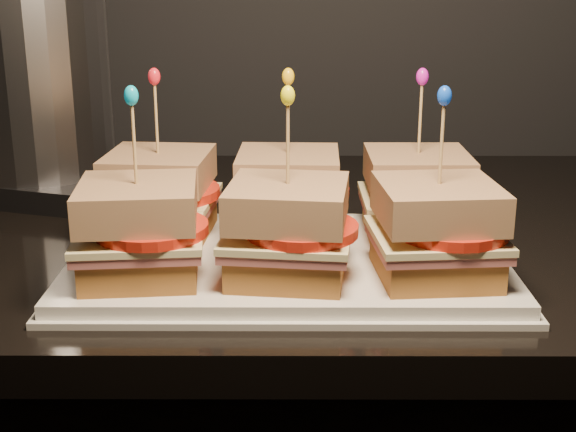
{
  "coord_description": "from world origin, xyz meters",
  "views": [
    {
      "loc": [
        -0.49,
        0.81,
        1.19
      ],
      "look_at": [
        -0.5,
        1.52,
        0.97
      ],
      "focal_mm": 50.0,
      "sensor_mm": 36.0,
      "label": 1
    }
  ],
  "objects": [
    {
      "name": "sandwich_3_tomato",
      "position": [
        -0.61,
        1.46,
        0.98
      ],
      "size": [
        0.1,
        0.1,
        0.01
      ],
      "primitive_type": "cylinder",
      "color": "red",
      "rests_on": "sandwich_3_cheese"
    },
    {
      "name": "appliance_base",
      "position": [
        -0.81,
        1.8,
        0.93
      ],
      "size": [
        0.27,
        0.25,
        0.03
      ],
      "primitive_type": "cube",
      "rotation": [
        0.0,
        0.0,
        -0.31
      ],
      "color": "#262628",
      "rests_on": "granite_slab"
    },
    {
      "name": "sandwich_2_pick",
      "position": [
        -0.37,
        1.58,
        1.05
      ],
      "size": [
        0.0,
        0.0,
        0.09
      ],
      "primitive_type": "cylinder",
      "color": "tan",
      "rests_on": "sandwich_2_bread_top"
    },
    {
      "name": "sandwich_1_cheese",
      "position": [
        -0.5,
        1.58,
        0.97
      ],
      "size": [
        0.11,
        0.11,
        0.01
      ],
      "primitive_type": "cube",
      "rotation": [
        0.0,
        0.0,
        -0.03
      ],
      "color": "beige",
      "rests_on": "sandwich_1_ham"
    },
    {
      "name": "sandwich_0_ham",
      "position": [
        -0.63,
        1.58,
        0.96
      ],
      "size": [
        0.12,
        0.11,
        0.01
      ],
      "primitive_type": "cube",
      "rotation": [
        0.0,
        0.0,
        -0.08
      ],
      "color": "#B1514D",
      "rests_on": "sandwich_0_bread_bot"
    },
    {
      "name": "sandwich_3_cheese",
      "position": [
        -0.63,
        1.46,
        0.97
      ],
      "size": [
        0.12,
        0.12,
        0.01
      ],
      "primitive_type": "cube",
      "rotation": [
        0.0,
        0.0,
        0.1
      ],
      "color": "beige",
      "rests_on": "sandwich_3_ham"
    },
    {
      "name": "sandwich_3_bread_top",
      "position": [
        -0.63,
        1.46,
        1.0
      ],
      "size": [
        0.11,
        0.11,
        0.03
      ],
      "primitive_type": "cube",
      "rotation": [
        0.0,
        0.0,
        0.1
      ],
      "color": "maroon",
      "rests_on": "sandwich_3_tomato"
    },
    {
      "name": "sandwich_5_pick",
      "position": [
        -0.37,
        1.46,
        1.05
      ],
      "size": [
        0.0,
        0.0,
        0.09
      ],
      "primitive_type": "cylinder",
      "color": "tan",
      "rests_on": "sandwich_5_bread_top"
    },
    {
      "name": "sandwich_1_tomato",
      "position": [
        -0.48,
        1.57,
        0.98
      ],
      "size": [
        0.1,
        0.1,
        0.01
      ],
      "primitive_type": "cylinder",
      "color": "red",
      "rests_on": "sandwich_1_cheese"
    },
    {
      "name": "sandwich_3_ham",
      "position": [
        -0.63,
        1.46,
        0.96
      ],
      "size": [
        0.12,
        0.11,
        0.01
      ],
      "primitive_type": "cube",
      "rotation": [
        0.0,
        0.0,
        0.1
      ],
      "color": "#B1514D",
      "rests_on": "sandwich_3_bread_bot"
    },
    {
      "name": "sandwich_2_cheese",
      "position": [
        -0.37,
        1.58,
        0.97
      ],
      "size": [
        0.11,
        0.11,
        0.01
      ],
      "primitive_type": "cube",
      "rotation": [
        0.0,
        0.0,
        0.0
      ],
      "color": "beige",
      "rests_on": "sandwich_2_ham"
    },
    {
      "name": "sandwich_0_bread_top",
      "position": [
        -0.63,
        1.58,
        1.0
      ],
      "size": [
        0.11,
        0.11,
        0.03
      ],
      "primitive_type": "cube",
      "rotation": [
        0.0,
        0.0,
        -0.08
      ],
      "color": "maroon",
      "rests_on": "sandwich_0_tomato"
    },
    {
      "name": "sandwich_1_ham",
      "position": [
        -0.5,
        1.58,
        0.96
      ],
      "size": [
        0.11,
        0.11,
        0.01
      ],
      "primitive_type": "cube",
      "rotation": [
        0.0,
        0.0,
        -0.03
      ],
      "color": "#B1514D",
      "rests_on": "sandwich_1_bread_bot"
    },
    {
      "name": "sandwich_2_bread_top",
      "position": [
        -0.37,
        1.58,
        1.0
      ],
      "size": [
        0.1,
        0.1,
        0.03
      ],
      "primitive_type": "cube",
      "rotation": [
        0.0,
        0.0,
        0.0
      ],
      "color": "maroon",
      "rests_on": "sandwich_2_tomato"
    },
    {
      "name": "sandwich_0_bread_bot",
      "position": [
        -0.63,
        1.58,
        0.95
      ],
      "size": [
        0.11,
        0.11,
        0.03
      ],
      "primitive_type": "cube",
      "rotation": [
        0.0,
        0.0,
        -0.08
      ],
      "color": "brown",
      "rests_on": "platter"
    },
    {
      "name": "sandwich_1_bread_bot",
      "position": [
        -0.5,
        1.58,
        0.95
      ],
      "size": [
        0.1,
        0.1,
        0.03
      ],
      "primitive_type": "cube",
      "rotation": [
        0.0,
        0.0,
        -0.03
      ],
      "color": "brown",
      "rests_on": "platter"
    },
    {
      "name": "sandwich_4_pick",
      "position": [
        -0.5,
        1.46,
        1.05
      ],
      "size": [
        0.0,
        0.0,
        0.09
      ],
      "primitive_type": "cylinder",
      "color": "tan",
      "rests_on": "sandwich_4_bread_top"
    },
    {
      "name": "sandwich_5_tomato",
      "position": [
        -0.36,
        1.46,
        0.98
      ],
      "size": [
        0.1,
        0.1,
        0.01
      ],
      "primitive_type": "cylinder",
      "color": "red",
      "rests_on": "sandwich_5_cheese"
    },
    {
      "name": "sandwich_4_frill",
      "position": [
        -0.5,
        1.46,
        1.09
      ],
      "size": [
        0.01,
        0.01,
        0.02
      ],
      "primitive_type": "ellipsoid",
      "color": "#FEF411",
      "rests_on": "sandwich_4_pick"
    },
    {
      "name": "sandwich_0_cheese",
      "position": [
        -0.63,
        1.58,
        0.97
      ],
      "size": [
        0.12,
        0.11,
        0.01
      ],
      "primitive_type": "cube",
      "rotation": [
        0.0,
        0.0,
        -0.08
      ],
      "color": "beige",
      "rests_on": "sandwich_0_ham"
    },
    {
      "name": "sandwich_2_frill",
      "position": [
        -0.37,
        1.58,
        1.09
      ],
      "size": [
        0.01,
        0.01,
        0.02
      ],
      "primitive_type": "ellipsoid",
      "color": "#D018B6",
      "rests_on": "sandwich_2_pick"
    },
    {
      "name": "sandwich_0_pick",
      "position": [
        -0.63,
        1.58,
        1.05
      ],
      "size": [
        0.0,
        0.0,
        0.09
      ],
      "primitive_type": "cylinder",
      "color": "tan",
      "rests_on": "sandwich_0_bread_top"
    },
    {
      "name": "platter",
      "position": [
        -0.5,
        1.52,
        0.92
      ],
      "size": [
        0.41,
        0.25,
        0.02
      ],
      "primitive_type": "cube",
      "color": "white",
      "rests_on": "granite_slab"
    },
    {
      "name": "sandwich_5_cheese",
      "position": [
        -0.37,
        1.46,
        0.97
      ],
      "size": [
        0.12,
        0.11,
        0.01
      ],
      "primitive_type": "cube",
      "rotation": [
        0.0,
        0.0,
        0.08
      ],
      "color": "beige",
      "rests_on": "sandwich_5_ham"
    },
    {
      "name": "sandwich_4_bread_bot",
      "position": [
        -0.5,
        1.46,
        0.95
      ],
      "size": [
        0.11,
        0.11,
        0.03
      ],
      "primitive_type": "cube",
      "rotation": [
        0.0,
        0.0,
        -0.12
      ],
      "color": "brown",
      "rests_on": "platter"
    },
    {
      "name": "sandwich_5_bread_bot",
      "position": [
        -0.37,
        1.46,
        0.95
      ],
      "size": [
        0.11,
        0.11,
        0.03
      ],
      "primitive_type": "cube",
      "rotation": [
        0.0,
        0.0,
        0.08
      ],
      "color": "brown",
      "rests_on": "platter"
    },
    {
      "name": "sandwich_3_pick",
      "position": [
        -0.63,
        1.46,
        1.05
      ],
      "size": [
        0.0,
        0.0,
        0.09
      ],
      "primitive_type": "cylinder",
      "color": "tan",
      "rests_on": "sandwich_3_bread_top"
    },
    {
      "name": "sandwich_3_bread_bot",
      "position": [
        -0.63,
        1.46,
        0.95
      ],
      "size": [
        0.11,
        0.11,
        0.03
      ],
      "primitive_type": "cube",
      "rotation": [
        0.0,
        0.0,
        0.1
      ],
      "color": "brown",
      "rests_on": "platter"
    },
    {
      "name": "sandwich_2_bread_bot",
      "position": [
        -0.37,
        1.58,
        0.95
      ],
      "size": [
        0.1,
        0.1,
        0.03
      ],
      "primitive_type": "cube",
      "rotation": [
        0.0,
        0.0,
        0.0
      ],
      "color": "brown",
      "rests_on": "platter"
    },
    {
      "name": "sandwich_0_frill",
      "position": [
        -0.63,
        1.58,
        1.09
      ],
      "size": [
        0.01,
        0.01,
        0.02
      ],
      "primitive_type": "ellipsoid",
      "color": "red",
      "rests_on": "sandwich_0_pick"
    },
    {
      "name": "granite_slab",
      "position": [
        -0.24,
        1.68,
        0.9
      ],
      "size": [
        2.43,
        0.66,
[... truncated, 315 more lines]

